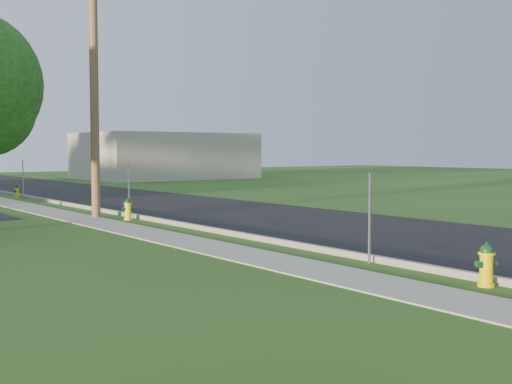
% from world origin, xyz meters
% --- Properties ---
extents(road, '(8.00, 120.00, 0.02)m').
position_xyz_m(road, '(4.50, 10.00, 0.01)').
color(road, black).
rests_on(road, ground).
extents(curb, '(0.15, 120.00, 0.15)m').
position_xyz_m(curb, '(0.50, 10.00, 0.07)').
color(curb, gray).
rests_on(curb, ground).
extents(sidewalk, '(1.50, 120.00, 0.03)m').
position_xyz_m(sidewalk, '(-1.25, 10.00, 0.01)').
color(sidewalk, gray).
rests_on(sidewalk, ground).
extents(utility_pole_mid, '(1.40, 0.32, 9.80)m').
position_xyz_m(utility_pole_mid, '(-0.60, 17.00, 4.95)').
color(utility_pole_mid, brown).
rests_on(utility_pole_mid, ground).
extents(sign_post_near, '(0.05, 0.04, 2.00)m').
position_xyz_m(sign_post_near, '(0.25, 4.20, 1.00)').
color(sign_post_near, gray).
rests_on(sign_post_near, ground).
extents(sign_post_mid, '(0.05, 0.04, 2.00)m').
position_xyz_m(sign_post_mid, '(0.25, 16.00, 1.00)').
color(sign_post_mid, gray).
rests_on(sign_post_mid, ground).
extents(sign_post_far, '(0.05, 0.04, 2.00)m').
position_xyz_m(sign_post_far, '(0.25, 28.20, 1.00)').
color(sign_post_far, gray).
rests_on(sign_post_far, ground).
extents(distant_building, '(14.00, 10.00, 4.00)m').
position_xyz_m(distant_building, '(18.00, 45.00, 2.00)').
color(distant_building, gray).
rests_on(distant_building, ground).
extents(hydrant_near, '(0.42, 0.38, 0.82)m').
position_xyz_m(hydrant_near, '(0.18, 1.27, 0.40)').
color(hydrant_near, '#EAC900').
rests_on(hydrant_near, ground).
extents(hydrant_mid, '(0.41, 0.37, 0.79)m').
position_xyz_m(hydrant_mid, '(0.00, 15.59, 0.39)').
color(hydrant_mid, yellow).
rests_on(hydrant_mid, ground).
extents(hydrant_far, '(0.36, 0.33, 0.71)m').
position_xyz_m(hydrant_far, '(0.10, 28.77, 0.35)').
color(hydrant_far, '#DDB60B').
rests_on(hydrant_far, ground).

